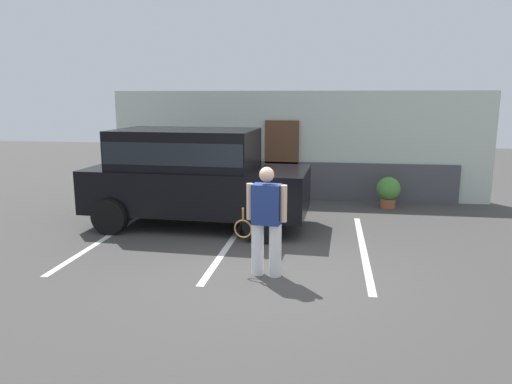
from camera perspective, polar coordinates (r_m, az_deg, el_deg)
name	(u,v)px	position (r m, az deg, el deg)	size (l,w,h in m)	color
ground_plane	(267,273)	(7.67, 1.37, -9.56)	(40.00, 40.00, 0.00)	#423F3D
parking_stripe_0	(108,236)	(10.00, -17.11, -5.04)	(0.12, 4.40, 0.01)	silver
parking_stripe_1	(230,242)	(9.21, -3.05, -5.94)	(0.12, 4.40, 0.01)	silver
parking_stripe_2	(363,248)	(9.05, 12.55, -6.51)	(0.12, 4.40, 0.01)	silver
house_frontage	(296,148)	(13.04, 4.70, 5.17)	(10.03, 0.40, 2.87)	silver
parked_suv	(193,173)	(10.23, -7.49, 2.29)	(4.67, 2.30, 2.05)	black
tennis_player_man	(266,220)	(7.32, 1.21, -3.37)	(0.88, 0.31, 1.69)	white
potted_plant_by_porch	(388,191)	(12.35, 15.39, 0.14)	(0.58, 0.58, 0.77)	#9E5638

